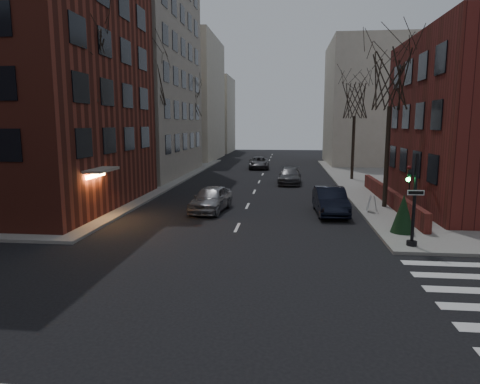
# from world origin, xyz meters

# --- Properties ---
(ground) EXTENTS (160.00, 160.00, 0.00)m
(ground) POSITION_xyz_m (0.00, 0.00, 0.00)
(ground) COLOR black
(ground) RESTS_ON ground
(building_left_brick) EXTENTS (15.00, 15.00, 18.00)m
(building_left_brick) POSITION_xyz_m (-15.50, 16.50, 9.00)
(building_left_brick) COLOR maroon
(building_left_brick) RESTS_ON ground
(building_left_tan) EXTENTS (18.00, 18.00, 28.00)m
(building_left_tan) POSITION_xyz_m (-17.00, 34.00, 14.00)
(building_left_tan) COLOR gray
(building_left_tan) RESTS_ON ground
(low_wall_right) EXTENTS (0.35, 16.00, 1.00)m
(low_wall_right) POSITION_xyz_m (9.30, 19.00, 0.65)
(low_wall_right) COLOR maroon
(low_wall_right) RESTS_ON sidewalk_far_right
(building_distant_la) EXTENTS (14.00, 16.00, 18.00)m
(building_distant_la) POSITION_xyz_m (-15.00, 55.00, 9.00)
(building_distant_la) COLOR beige
(building_distant_la) RESTS_ON ground
(building_distant_ra) EXTENTS (14.00, 14.00, 16.00)m
(building_distant_ra) POSITION_xyz_m (15.00, 50.00, 8.00)
(building_distant_ra) COLOR beige
(building_distant_ra) RESTS_ON ground
(building_distant_lb) EXTENTS (10.00, 12.00, 14.00)m
(building_distant_lb) POSITION_xyz_m (-13.00, 72.00, 7.00)
(building_distant_lb) COLOR beige
(building_distant_lb) RESTS_ON ground
(traffic_signal) EXTENTS (0.76, 0.44, 4.00)m
(traffic_signal) POSITION_xyz_m (7.94, 8.99, 1.91)
(traffic_signal) COLOR black
(traffic_signal) RESTS_ON sidewalk_far_right
(tree_left_a) EXTENTS (4.18, 4.18, 10.26)m
(tree_left_a) POSITION_xyz_m (-8.80, 14.00, 8.47)
(tree_left_a) COLOR #2D231C
(tree_left_a) RESTS_ON sidewalk_far_left
(tree_left_b) EXTENTS (4.40, 4.40, 10.80)m
(tree_left_b) POSITION_xyz_m (-8.80, 26.00, 8.91)
(tree_left_b) COLOR #2D231C
(tree_left_b) RESTS_ON sidewalk_far_left
(tree_left_c) EXTENTS (3.96, 3.96, 9.72)m
(tree_left_c) POSITION_xyz_m (-8.80, 40.00, 8.03)
(tree_left_c) COLOR #2D231C
(tree_left_c) RESTS_ON sidewalk_far_left
(tree_right_a) EXTENTS (3.96, 3.96, 9.72)m
(tree_right_a) POSITION_xyz_m (8.80, 18.00, 8.03)
(tree_right_a) COLOR #2D231C
(tree_right_a) RESTS_ON sidewalk_far_right
(tree_right_b) EXTENTS (3.74, 3.74, 9.18)m
(tree_right_b) POSITION_xyz_m (8.80, 32.00, 7.59)
(tree_right_b) COLOR #2D231C
(tree_right_b) RESTS_ON sidewalk_far_right
(streetlamp_near) EXTENTS (0.36, 0.36, 6.28)m
(streetlamp_near) POSITION_xyz_m (-8.20, 22.00, 4.24)
(streetlamp_near) COLOR black
(streetlamp_near) RESTS_ON sidewalk_far_left
(streetlamp_far) EXTENTS (0.36, 0.36, 6.28)m
(streetlamp_far) POSITION_xyz_m (-8.20, 42.00, 4.24)
(streetlamp_far) COLOR black
(streetlamp_far) RESTS_ON sidewalk_far_left
(parked_sedan) EXTENTS (1.92, 4.95, 1.61)m
(parked_sedan) POSITION_xyz_m (5.18, 15.98, 0.80)
(parked_sedan) COLOR black
(parked_sedan) RESTS_ON ground
(car_lane_silver) EXTENTS (2.43, 4.84, 1.58)m
(car_lane_silver) POSITION_xyz_m (-2.10, 16.04, 0.79)
(car_lane_silver) COLOR #95959A
(car_lane_silver) RESTS_ON ground
(car_lane_gray) EXTENTS (2.22, 5.02, 1.43)m
(car_lane_gray) POSITION_xyz_m (2.85, 28.99, 0.72)
(car_lane_gray) COLOR #3C3D41
(car_lane_gray) RESTS_ON ground
(car_lane_far) EXTENTS (2.69, 5.27, 1.43)m
(car_lane_far) POSITION_xyz_m (-0.80, 41.87, 0.71)
(car_lane_far) COLOR #444349
(car_lane_far) RESTS_ON ground
(sandwich_board) EXTENTS (0.48, 0.64, 0.99)m
(sandwich_board) POSITION_xyz_m (7.69, 16.27, 0.64)
(sandwich_board) COLOR silver
(sandwich_board) RESTS_ON sidewalk_far_right
(evergreen_shrub) EXTENTS (1.45, 1.45, 1.88)m
(evergreen_shrub) POSITION_xyz_m (8.19, 11.29, 1.09)
(evergreen_shrub) COLOR black
(evergreen_shrub) RESTS_ON sidewalk_far_right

